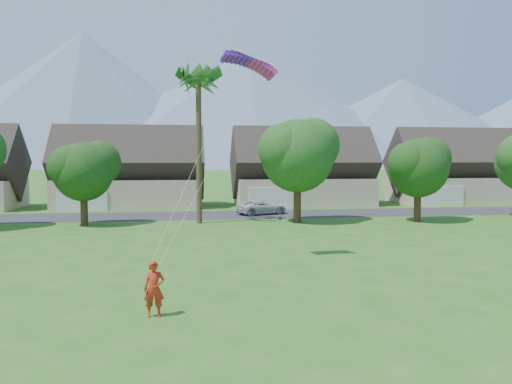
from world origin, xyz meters
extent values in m
plane|color=#2D6019|center=(0.00, 0.00, 0.00)|extent=(500.00, 500.00, 0.00)
cube|color=#2D2D30|center=(0.00, 34.00, 0.01)|extent=(90.00, 7.00, 0.01)
imported|color=red|center=(-4.19, 4.78, 0.95)|extent=(0.70, 0.47, 1.90)
imported|color=silver|center=(3.98, 34.00, 0.67)|extent=(5.29, 3.84, 1.34)
cone|color=slate|center=(-55.00, 260.00, 35.00)|extent=(190.00, 190.00, 70.00)
cone|color=slate|center=(30.00, 260.00, 31.00)|extent=(240.00, 240.00, 62.00)
cone|color=slate|center=(120.00, 260.00, 25.00)|extent=(200.00, 200.00, 50.00)
cube|color=beige|center=(-9.00, 43.00, 1.50)|extent=(15.00, 8.00, 3.00)
cube|color=#382D28|center=(-9.00, 43.00, 4.79)|extent=(15.75, 8.15, 8.15)
cube|color=silver|center=(-13.20, 38.94, 1.10)|extent=(4.80, 0.12, 2.20)
cube|color=beige|center=(10.00, 43.00, 1.50)|extent=(15.00, 8.00, 3.00)
cube|color=#382D28|center=(10.00, 43.00, 4.79)|extent=(15.75, 8.15, 8.15)
cube|color=silver|center=(5.80, 38.94, 1.10)|extent=(4.80, 0.12, 2.20)
cube|color=beige|center=(29.00, 43.00, 1.50)|extent=(15.00, 8.00, 3.00)
cube|color=#382D28|center=(29.00, 43.00, 4.79)|extent=(15.75, 8.15, 8.15)
cube|color=silver|center=(24.80, 38.94, 1.10)|extent=(4.80, 0.12, 2.20)
cylinder|color=#47301C|center=(-11.00, 28.50, 1.09)|extent=(0.56, 0.56, 2.18)
sphere|color=#214916|center=(-11.00, 28.50, 4.22)|extent=(4.62, 4.62, 4.62)
cylinder|color=#47301C|center=(6.00, 28.00, 1.41)|extent=(0.62, 0.62, 2.82)
sphere|color=#214916|center=(6.00, 28.00, 5.46)|extent=(5.98, 5.98, 5.98)
cylinder|color=#47301C|center=(16.00, 27.00, 1.15)|extent=(0.58, 0.58, 2.30)
sphere|color=#214916|center=(16.00, 27.00, 4.46)|extent=(4.90, 4.90, 4.90)
cylinder|color=#4C3D26|center=(-2.00, 28.50, 6.00)|extent=(0.44, 0.44, 12.00)
sphere|color=#286021|center=(-2.00, 28.50, 12.30)|extent=(3.00, 3.00, 3.00)
cube|color=#6119BE|center=(-0.54, 13.25, 10.14)|extent=(1.48, 1.15, 0.50)
cube|color=#CC2694|center=(0.84, 13.25, 10.14)|extent=(1.48, 1.15, 0.50)
camera|label=1|loc=(-3.14, -11.95, 5.35)|focal=35.00mm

